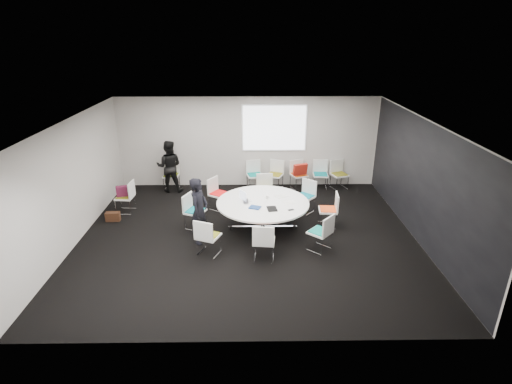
{
  "coord_description": "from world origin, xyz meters",
  "views": [
    {
      "loc": [
        0.07,
        -8.51,
        4.63
      ],
      "look_at": [
        0.2,
        0.4,
        1.0
      ],
      "focal_mm": 28.0,
      "sensor_mm": 36.0,
      "label": 1
    }
  ],
  "objects_px": {
    "chair_ring_a": "(328,216)",
    "chair_spare_left": "(126,203)",
    "chair_ring_b": "(305,202)",
    "chair_back_d": "(320,180)",
    "chair_back_c": "(299,180)",
    "chair_back_a": "(255,180)",
    "chair_back_e": "(339,180)",
    "chair_ring_h": "(320,239)",
    "chair_back_b": "(275,180)",
    "brown_bag": "(113,217)",
    "chair_ring_f": "(208,243)",
    "laptop": "(248,201)",
    "person_back": "(169,166)",
    "chair_ring_d": "(219,200)",
    "chair_ring_g": "(264,248)",
    "person_main": "(199,211)",
    "maroon_bag": "(124,191)",
    "chair_ring_c": "(265,196)",
    "cup": "(267,197)",
    "chair_person_back": "(172,181)",
    "conference_table": "(263,209)",
    "chair_ring_e": "(195,218)"
  },
  "relations": [
    {
      "from": "person_back",
      "to": "laptop",
      "type": "bearing_deg",
      "value": 132.91
    },
    {
      "from": "chair_ring_g",
      "to": "person_main",
      "type": "relative_size",
      "value": 0.56
    },
    {
      "from": "chair_back_c",
      "to": "chair_back_d",
      "type": "distance_m",
      "value": 0.68
    },
    {
      "from": "maroon_bag",
      "to": "chair_spare_left",
      "type": "bearing_deg",
      "value": -3.4
    },
    {
      "from": "chair_back_e",
      "to": "brown_bag",
      "type": "relative_size",
      "value": 2.44
    },
    {
      "from": "conference_table",
      "to": "chair_person_back",
      "type": "bearing_deg",
      "value": 135.1
    },
    {
      "from": "person_back",
      "to": "laptop",
      "type": "distance_m",
      "value": 3.5
    },
    {
      "from": "chair_back_a",
      "to": "chair_back_b",
      "type": "xyz_separation_m",
      "value": [
        0.63,
        0.01,
        0.0
      ]
    },
    {
      "from": "chair_back_b",
      "to": "cup",
      "type": "bearing_deg",
      "value": 104.97
    },
    {
      "from": "chair_spare_left",
      "to": "person_back",
      "type": "relative_size",
      "value": 0.55
    },
    {
      "from": "person_back",
      "to": "chair_ring_c",
      "type": "bearing_deg",
      "value": 158.75
    },
    {
      "from": "cup",
      "to": "chair_ring_h",
      "type": "bearing_deg",
      "value": -47.8
    },
    {
      "from": "chair_ring_b",
      "to": "chair_back_c",
      "type": "relative_size",
      "value": 1.0
    },
    {
      "from": "chair_ring_f",
      "to": "maroon_bag",
      "type": "relative_size",
      "value": 2.2
    },
    {
      "from": "chair_ring_b",
      "to": "chair_back_d",
      "type": "height_order",
      "value": "same"
    },
    {
      "from": "conference_table",
      "to": "maroon_bag",
      "type": "height_order",
      "value": "maroon_bag"
    },
    {
      "from": "chair_ring_a",
      "to": "chair_spare_left",
      "type": "xyz_separation_m",
      "value": [
        -5.34,
        0.91,
        0.0
      ]
    },
    {
      "from": "chair_ring_c",
      "to": "chair_ring_d",
      "type": "height_order",
      "value": "same"
    },
    {
      "from": "chair_ring_a",
      "to": "person_back",
      "type": "relative_size",
      "value": 0.55
    },
    {
      "from": "chair_back_e",
      "to": "conference_table",
      "type": "bearing_deg",
      "value": 28.89
    },
    {
      "from": "maroon_bag",
      "to": "conference_table",
      "type": "bearing_deg",
      "value": -15.77
    },
    {
      "from": "chair_ring_h",
      "to": "chair_spare_left",
      "type": "height_order",
      "value": "same"
    },
    {
      "from": "chair_ring_f",
      "to": "chair_back_d",
      "type": "distance_m",
      "value": 5.04
    },
    {
      "from": "chair_ring_a",
      "to": "person_back",
      "type": "xyz_separation_m",
      "value": [
        -4.41,
        2.45,
        0.52
      ]
    },
    {
      "from": "chair_back_a",
      "to": "chair_person_back",
      "type": "xyz_separation_m",
      "value": [
        -2.59,
        0.01,
        0.0
      ]
    },
    {
      "from": "brown_bag",
      "to": "chair_ring_f",
      "type": "bearing_deg",
      "value": -32.78
    },
    {
      "from": "laptop",
      "to": "chair_back_d",
      "type": "bearing_deg",
      "value": -43.32
    },
    {
      "from": "chair_back_d",
      "to": "chair_ring_d",
      "type": "bearing_deg",
      "value": 30.3
    },
    {
      "from": "chair_back_a",
      "to": "maroon_bag",
      "type": "height_order",
      "value": "chair_back_a"
    },
    {
      "from": "chair_back_c",
      "to": "chair_ring_d",
      "type": "bearing_deg",
      "value": 11.66
    },
    {
      "from": "chair_ring_c",
      "to": "chair_back_b",
      "type": "height_order",
      "value": "same"
    },
    {
      "from": "chair_back_c",
      "to": "chair_back_a",
      "type": "bearing_deg",
      "value": -20.73
    },
    {
      "from": "chair_ring_g",
      "to": "chair_person_back",
      "type": "height_order",
      "value": "same"
    },
    {
      "from": "chair_ring_e",
      "to": "chair_back_e",
      "type": "bearing_deg",
      "value": 144.48
    },
    {
      "from": "chair_back_d",
      "to": "cup",
      "type": "relative_size",
      "value": 9.78
    },
    {
      "from": "chair_ring_f",
      "to": "person_back",
      "type": "xyz_separation_m",
      "value": [
        -1.53,
        3.8,
        0.52
      ]
    },
    {
      "from": "chair_ring_d",
      "to": "person_main",
      "type": "height_order",
      "value": "person_main"
    },
    {
      "from": "chair_ring_a",
      "to": "chair_ring_b",
      "type": "height_order",
      "value": "same"
    },
    {
      "from": "chair_ring_a",
      "to": "brown_bag",
      "type": "xyz_separation_m",
      "value": [
        -5.54,
        0.37,
        -0.16
      ]
    },
    {
      "from": "chair_ring_d",
      "to": "chair_person_back",
      "type": "distance_m",
      "value": 2.2
    },
    {
      "from": "chair_ring_h",
      "to": "chair_ring_a",
      "type": "bearing_deg",
      "value": 23.33
    },
    {
      "from": "chair_back_a",
      "to": "chair_spare_left",
      "type": "xyz_separation_m",
      "value": [
        -3.51,
        -1.69,
        0.0
      ]
    },
    {
      "from": "chair_back_c",
      "to": "laptop",
      "type": "relative_size",
      "value": 2.95
    },
    {
      "from": "chair_back_c",
      "to": "chair_spare_left",
      "type": "relative_size",
      "value": 1.0
    },
    {
      "from": "chair_back_a",
      "to": "chair_back_e",
      "type": "xyz_separation_m",
      "value": [
        2.64,
        0.01,
        0.0
      ]
    },
    {
      "from": "chair_ring_h",
      "to": "person_back",
      "type": "xyz_separation_m",
      "value": [
        -4.02,
        3.64,
        0.52
      ]
    },
    {
      "from": "chair_back_b",
      "to": "person_back",
      "type": "distance_m",
      "value": 3.27
    },
    {
      "from": "chair_ring_d",
      "to": "chair_back_d",
      "type": "relative_size",
      "value": 1.0
    },
    {
      "from": "maroon_bag",
      "to": "chair_ring_f",
      "type": "bearing_deg",
      "value": -42.47
    },
    {
      "from": "chair_ring_b",
      "to": "chair_ring_c",
      "type": "relative_size",
      "value": 1.0
    }
  ]
}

